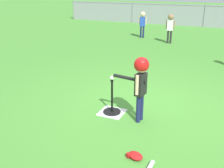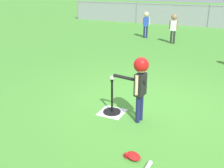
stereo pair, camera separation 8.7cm
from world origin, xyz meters
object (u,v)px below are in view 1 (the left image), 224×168
at_px(batting_tee, 112,108).
at_px(glove_by_plate, 135,156).
at_px(baseball_on_tee, 112,78).
at_px(fielder_deep_right, 170,25).
at_px(fielder_deep_center, 143,21).
at_px(batter_child, 141,77).

height_order(batting_tee, glove_by_plate, batting_tee).
relative_size(baseball_on_tee, fielder_deep_right, 0.07).
bearing_deg(batting_tee, fielder_deep_center, 103.70).
bearing_deg(batting_tee, fielder_deep_right, 93.41).
height_order(fielder_deep_center, glove_by_plate, fielder_deep_center).
xyz_separation_m(batter_child, fielder_deep_right, (-0.91, 6.34, -0.08)).
xyz_separation_m(batter_child, fielder_deep_center, (-2.22, 6.99, -0.09)).
relative_size(fielder_deep_center, glove_by_plate, 4.03).
bearing_deg(fielder_deep_center, baseball_on_tee, -76.30).
distance_m(batter_child, fielder_deep_right, 6.40).
height_order(batter_child, fielder_deep_right, batter_child).
xyz_separation_m(fielder_deep_center, fielder_deep_right, (1.31, -0.65, 0.01)).
xyz_separation_m(baseball_on_tee, batter_child, (0.54, -0.09, 0.13)).
bearing_deg(baseball_on_tee, fielder_deep_center, 103.70).
relative_size(fielder_deep_right, glove_by_plate, 4.12).
relative_size(batting_tee, baseball_on_tee, 8.45).
bearing_deg(glove_by_plate, fielder_deep_right, 99.26).
xyz_separation_m(fielder_deep_center, glove_by_plate, (2.51, -7.99, -0.66)).
height_order(baseball_on_tee, fielder_deep_center, fielder_deep_center).
bearing_deg(fielder_deep_center, batter_child, -72.37).
height_order(baseball_on_tee, batter_child, batter_child).
bearing_deg(batter_child, fielder_deep_center, 107.63).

